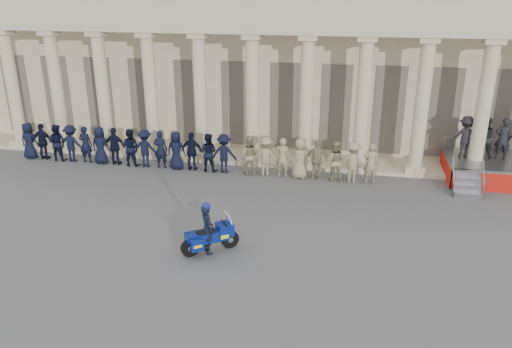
{
  "coord_description": "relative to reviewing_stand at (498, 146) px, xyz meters",
  "views": [
    {
      "loc": [
        3.73,
        -15.13,
        8.23
      ],
      "look_at": [
        0.08,
        2.3,
        1.6
      ],
      "focal_mm": 35.0,
      "sensor_mm": 36.0,
      "label": 1
    }
  ],
  "objects": [
    {
      "name": "ground",
      "position": [
        -9.98,
        -8.1,
        -1.57
      ],
      "size": [
        90.0,
        90.0,
        0.0
      ],
      "primitive_type": "plane",
      "color": "#48484B",
      "rests_on": "ground"
    },
    {
      "name": "building",
      "position": [
        -9.98,
        6.64,
        2.95
      ],
      "size": [
        40.0,
        12.5,
        9.0
      ],
      "color": "tan",
      "rests_on": "ground"
    },
    {
      "name": "officer_rank",
      "position": [
        -14.13,
        -1.65,
        -0.64
      ],
      "size": [
        17.9,
        0.71,
        1.87
      ],
      "color": "black",
      "rests_on": "ground"
    },
    {
      "name": "reviewing_stand",
      "position": [
        0.0,
        0.0,
        0.0
      ],
      "size": [
        4.65,
        4.36,
        2.85
      ],
      "color": "gray",
      "rests_on": "ground"
    },
    {
      "name": "motorcycle",
      "position": [
        -10.73,
        -9.17,
        -1.01
      ],
      "size": [
        1.71,
        1.44,
        1.3
      ],
      "rotation": [
        0.0,
        0.0,
        0.64
      ],
      "color": "black",
      "rests_on": "ground"
    },
    {
      "name": "rider",
      "position": [
        -10.81,
        -9.24,
        -0.67
      ],
      "size": [
        0.71,
        0.75,
        1.81
      ],
      "rotation": [
        0.0,
        0.0,
        2.21
      ],
      "color": "black",
      "rests_on": "ground"
    }
  ]
}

